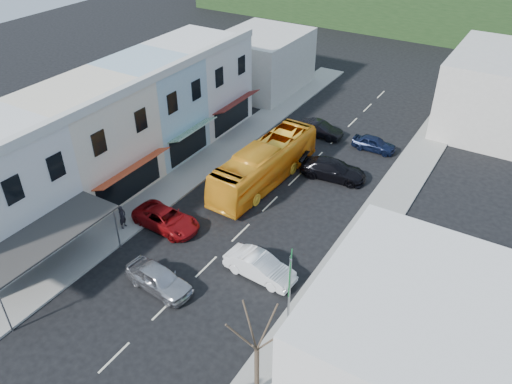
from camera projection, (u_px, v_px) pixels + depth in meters
The scene contains 18 objects.
ground at pixel (206, 267), 31.23m from camera, with size 120.00×120.00×0.00m, color black.
sidewalk_left at pixel (204, 164), 41.51m from camera, with size 3.00×52.00×0.15m, color gray.
sidewalk_right at pixel (377, 221), 35.04m from camera, with size 3.00×52.00×0.15m, color gray.
shopfront_row at pixel (109, 131), 37.94m from camera, with size 8.25×30.00×8.00m.
right_building at pixel (411, 368), 20.33m from camera, with size 8.00×9.00×8.00m, color silver.
distant_block_left at pixel (262, 61), 53.88m from camera, with size 8.00×10.00×6.00m, color #B7B2A8.
distant_block_right at pixel (494, 91), 45.80m from camera, with size 8.00×12.00×7.00m, color #B7B2A8.
bus at pixel (265, 165), 38.58m from camera, with size 2.50×11.60×3.10m, color #FAA71F.
car_silver at pixel (159, 279), 29.29m from camera, with size 1.80×4.40×1.40m, color #AEAEB3.
car_white at pixel (260, 267), 30.16m from camera, with size 1.80×4.40×1.40m, color silver.
car_red at pixel (166, 219), 34.19m from camera, with size 1.90×4.60×1.40m, color maroon.
car_black_near at pixel (333, 170), 39.53m from camera, with size 1.84×4.50×1.40m, color black.
car_navy_mid at pixel (374, 143), 43.29m from camera, with size 1.80×4.40×1.40m, color black.
car_black_far at pixel (319, 129), 45.53m from camera, with size 1.80×4.40×1.40m, color black.
pedestrian_left at pixel (122, 217), 33.87m from camera, with size 0.60×0.40×1.70m, color black.
direction_sign at pixel (289, 291), 26.45m from camera, with size 1.01×1.89×4.39m, color #0B5F23, non-canonical shape.
street_tree at pixel (257, 350), 22.15m from camera, with size 2.27×2.27×6.24m, color #3B2F25, non-canonical shape.
traffic_signal at pixel (443, 89), 48.18m from camera, with size 0.84×1.19×5.39m, color black, non-canonical shape.
Camera 1 is at (14.79, -18.29, 21.29)m, focal length 35.00 mm.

